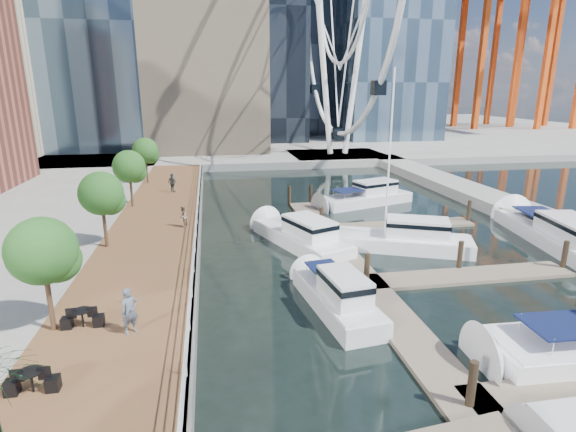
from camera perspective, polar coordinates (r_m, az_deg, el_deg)
The scene contains 15 objects.
ground at distance 17.42m, azimuth 9.31°, elevation -20.10°, with size 520.00×520.00×0.00m, color black.
boardwalk at distance 30.13m, azimuth -17.04°, elevation -3.72°, with size 6.00×60.00×1.00m, color brown.
seawall at distance 29.88m, azimuth -11.32°, elevation -3.48°, with size 0.25×60.00×1.00m, color #595954.
land_far at distance 115.78m, azimuth -7.56°, elevation 10.70°, with size 200.00×114.00×1.00m, color gray.
breakwater at distance 42.72m, azimuth 26.25°, elevation 0.96°, with size 4.00×60.00×1.00m, color gray.
pier at distance 68.66m, azimuth 6.29°, elevation 7.45°, with size 14.00×12.00×1.00m, color gray.
railing at distance 29.57m, azimuth -11.62°, elevation -1.61°, with size 0.10×60.00×1.05m, color white, non-canonical shape.
floating_docks at distance 28.31m, azimuth 18.11°, elevation -5.07°, with size 16.00×34.00×2.60m.
port_cranes at distance 131.33m, azimuth 25.07°, elevation 18.53°, with size 40.00×52.00×38.00m.
street_trees at distance 28.61m, azimuth -22.64°, elevation 2.64°, with size 2.60×42.60×4.60m.
cafe_tables at distance 15.24m, azimuth -30.84°, elevation -21.87°, with size 2.50×13.70×0.74m.
pedestrian_near at distance 18.69m, azimuth -19.47°, elevation -11.31°, with size 0.68×0.44×1.86m, color #4C5566.
pedestrian_mid at distance 31.77m, azimuth -13.21°, elevation -0.05°, with size 0.75×0.58×1.53m, color #8A6E5F.
pedestrian_far at distance 43.07m, azimuth -14.46°, elevation 4.09°, with size 1.04×0.43×1.77m, color #333A40.
moored_yachts at distance 30.34m, azimuth 16.53°, elevation -4.54°, with size 23.15×34.03×11.50m.
Camera 1 is at (-5.01, -13.27, 10.10)m, focal length 28.00 mm.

